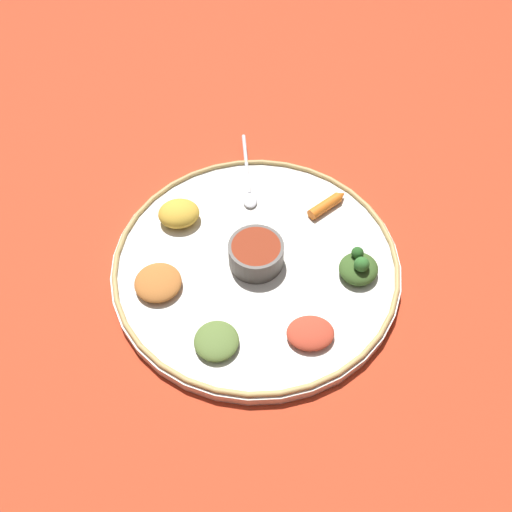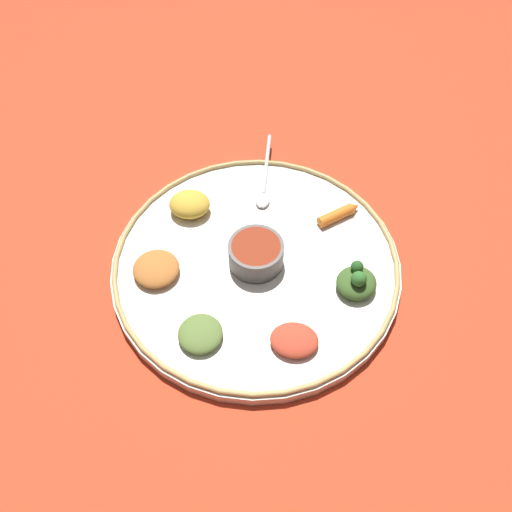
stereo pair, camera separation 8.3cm
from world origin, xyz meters
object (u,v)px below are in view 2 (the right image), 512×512
spoon (265,182)px  greens_pile (357,282)px  carrot_near_spoon (339,214)px  center_bowl (256,253)px

spoon → greens_pile: (-0.14, -0.21, 0.01)m
carrot_near_spoon → center_bowl: bearing=147.2°
spoon → carrot_near_spoon: size_ratio=2.40×
greens_pile → carrot_near_spoon: greens_pile is taller
center_bowl → carrot_near_spoon: (0.14, -0.09, -0.01)m
center_bowl → greens_pile: 0.16m
spoon → greens_pile: greens_pile is taller
center_bowl → greens_pile: (0.02, -0.16, -0.01)m
greens_pile → spoon: bearing=55.7°
greens_pile → carrot_near_spoon: (0.12, 0.07, -0.01)m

